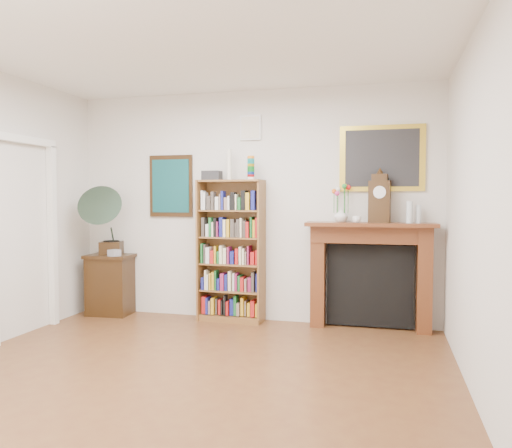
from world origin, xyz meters
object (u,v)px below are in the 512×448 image
Objects in this scene: side_cabinet at (110,285)px; teacup at (357,219)px; bottle_left at (409,212)px; bookshelf at (231,243)px; flower_vase at (341,215)px; fireplace at (370,266)px; cd_stack at (114,253)px; mantel_clock at (380,199)px; bottle_right at (418,214)px; gramophone at (105,216)px.

side_cabinet is 7.99× the size of teacup.
side_cabinet is 3.22× the size of bottle_left.
flower_vase is at bearing 4.86° from bookshelf.
fireplace is 12.11× the size of cd_stack.
fireplace is 0.75m from bottle_left.
bookshelf is 1.82m from mantel_clock.
mantel_clock is 2.27× the size of bottle_left.
bookshelf reaches higher than bottle_right.
bookshelf reaches higher than side_cabinet.
teacup is at bearing 0.15° from bookshelf.
mantel_clock is 3.34× the size of flower_vase.
fireplace is at bearing 4.61° from cd_stack.
fireplace is 1.66× the size of gramophone.
fireplace is at bearing 178.04° from bottle_right.
mantel_clock reaches higher than flower_vase.
fireplace is 0.79m from bottle_right.
bottle_left is (3.53, 0.18, 0.53)m from cd_stack.
mantel_clock is (0.10, -0.04, 0.76)m from fireplace.
bottle_right is at bearing -2.20° from side_cabinet.
flower_vase is 0.23m from teacup.
gramophone reaches higher than bottle_right.
bottle_left is at bearing 7.02° from teacup.
bookshelf is at bearing -1.46° from side_cabinet.
bottle_left reaches higher than fireplace.
bookshelf is at bearing -179.00° from bottle_right.
bottle_right is at bearing 3.68° from cd_stack.
gramophone is at bearing 165.95° from cd_stack.
side_cabinet is at bearing -178.44° from bottle_right.
gramophone is 3.68m from bottle_left.
side_cabinet is at bearing -179.09° from fireplace.
side_cabinet is 0.53× the size of fireplace.
bottle_left is (3.68, 0.14, 0.08)m from gramophone.
bookshelf reaches higher than flower_vase.
fireplace is (3.25, 0.12, 0.34)m from side_cabinet.
mantel_clock is at bearing -1.56° from flower_vase.
bookshelf is 16.45× the size of cd_stack.
gramophone is at bearing -170.94° from bookshelf.
bookshelf is 3.63× the size of mantel_clock.
cd_stack is 1.24× the size of teacup.
cd_stack is at bearing -168.15° from mantel_clock.
gramophone is (-0.01, -0.09, 0.88)m from side_cabinet.
fireplace is at bearing -14.73° from gramophone.
mantel_clock is at bearing -15.45° from gramophone.
bookshelf is at bearing -178.64° from flower_vase.
teacup is 0.57m from bottle_left.
bottle_left is at bearing 2.99° from bookshelf.
mantel_clock is 5.62× the size of teacup.
teacup is 0.40× the size of bottle_left.
bookshelf reaches higher than gramophone.
mantel_clock is at bearing -21.62° from fireplace.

